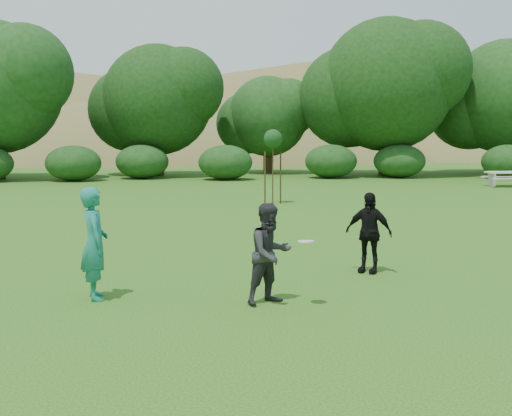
# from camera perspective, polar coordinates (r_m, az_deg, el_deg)

# --- Properties ---
(ground) EXTENTS (120.00, 120.00, 0.00)m
(ground) POSITION_cam_1_polar(r_m,az_deg,el_deg) (11.46, 1.19, -7.28)
(ground) COLOR #19470C
(ground) RESTS_ON ground
(player_teal) EXTENTS (0.63, 0.79, 1.88)m
(player_teal) POSITION_cam_1_polar(r_m,az_deg,el_deg) (11.02, -14.17, -3.07)
(player_teal) COLOR #1A7564
(player_teal) RESTS_ON ground
(player_grey) EXTENTS (1.01, 0.95, 1.65)m
(player_grey) POSITION_cam_1_polar(r_m,az_deg,el_deg) (10.42, 1.27, -4.08)
(player_grey) COLOR #28272A
(player_grey) RESTS_ON ground
(player_black) EXTENTS (1.00, 0.84, 1.61)m
(player_black) POSITION_cam_1_polar(r_m,az_deg,el_deg) (12.88, 9.97, -2.16)
(player_black) COLOR black
(player_black) RESTS_ON ground
(frisbee) EXTENTS (0.27, 0.27, 0.05)m
(frisbee) POSITION_cam_1_polar(r_m,az_deg,el_deg) (10.18, 4.47, -2.97)
(frisbee) COLOR white
(frisbee) RESTS_ON ground
(sapling) EXTENTS (0.70, 0.70, 2.85)m
(sapling) POSITION_cam_1_polar(r_m,az_deg,el_deg) (24.51, 1.51, 6.01)
(sapling) COLOR #3D2D18
(sapling) RESTS_ON ground
(picnic_table) EXTENTS (1.80, 1.48, 0.76)m
(picnic_table) POSITION_cam_1_polar(r_m,az_deg,el_deg) (34.49, 21.23, 2.65)
(picnic_table) COLOR beige
(picnic_table) RESTS_ON ground
(hillside) EXTENTS (150.00, 72.00, 52.00)m
(hillside) POSITION_cam_1_polar(r_m,az_deg,el_deg) (80.87, -4.07, -3.62)
(hillside) COLOR olive
(hillside) RESTS_ON ground
(tree_row) EXTENTS (53.92, 10.38, 9.62)m
(tree_row) POSITION_cam_1_polar(r_m,az_deg,el_deg) (40.03, 1.73, 9.88)
(tree_row) COLOR #3A2616
(tree_row) RESTS_ON ground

